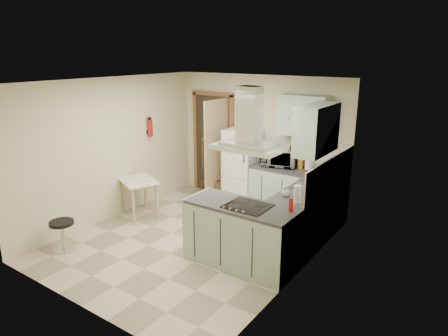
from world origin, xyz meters
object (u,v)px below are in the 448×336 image
Objects in this scene: extractor_hood at (249,147)px; microwave at (279,157)px; fridge at (243,168)px; peninsula at (241,235)px; drop_leaf_table at (140,198)px; stool at (63,236)px; bentwood_chair at (211,179)px.

microwave is (-0.57, 2.03, -0.65)m from extractor_hood.
fridge is 0.97× the size of peninsula.
drop_leaf_table is at bearing 170.71° from peninsula.
peninsula is 1.27m from extractor_hood.
drop_leaf_table is at bearing 171.07° from extractor_hood.
microwave is (1.95, 3.22, 0.83)m from stool.
bentwood_chair is at bearing 136.83° from extractor_hood.
fridge reaches higher than microwave.
microwave is at bearing 3.53° from fridge.
drop_leaf_table is 0.90× the size of bentwood_chair.
stool is (-1.20, -3.17, -0.51)m from fridge.
peninsula is at bearing 15.63° from drop_leaf_table.
extractor_hood is (1.32, -1.98, 0.97)m from fridge.
drop_leaf_table is 2.65m from microwave.
drop_leaf_table is 1.19× the size of microwave.
fridge is 3.43m from stool.
extractor_hood is at bearing -53.95° from bentwood_chair.
stool is 3.85m from microwave.
microwave is (0.75, 0.05, 0.32)m from fridge.
extractor_hood is 1.88× the size of stool.
microwave is at bearing 64.57° from drop_leaf_table.
fridge is 2.41× the size of microwave.
bentwood_chair is at bearing -171.78° from fridge.
fridge is 0.77m from bentwood_chair.
bentwood_chair is at bearing 171.08° from microwave.
stool is 0.77× the size of microwave.
bentwood_chair is 1.59m from microwave.
bentwood_chair is 1.70× the size of stool.
extractor_hood is 2.20m from microwave.
fridge reaches higher than stool.
extractor_hood reaches higher than microwave.
fridge reaches higher than drop_leaf_table.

